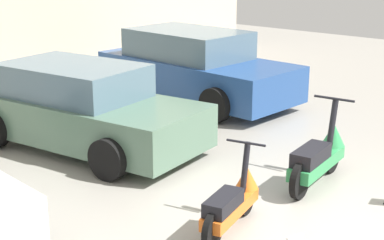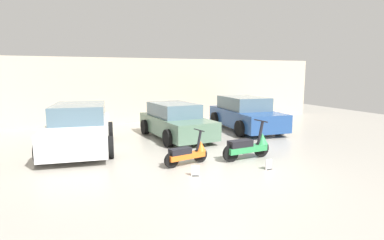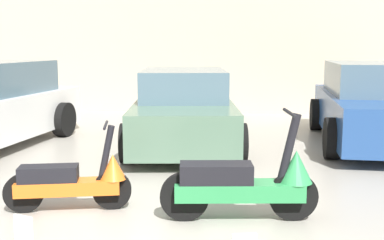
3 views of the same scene
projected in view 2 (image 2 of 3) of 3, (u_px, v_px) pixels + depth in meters
The scene contains 9 objects.
ground_plane at pixel (221, 170), 7.71m from camera, with size 28.00×28.00×0.00m, color #9E998E.
wall_back at pixel (149, 90), 15.39m from camera, with size 19.60×0.12×3.24m, color beige.
scooter_front_left at pixel (188, 153), 8.13m from camera, with size 1.32×0.58×0.94m.
scooter_front_right at pixel (249, 146), 8.67m from camera, with size 1.59×0.58×1.11m.
car_rear_left at pixel (80, 128), 9.83m from camera, with size 2.38×4.48×1.47m.
car_rear_center at pixel (175, 121), 11.61m from camera, with size 2.27×4.09×1.33m.
car_rear_right at pixel (245, 114), 13.30m from camera, with size 2.21×4.34×1.45m.
placard_near_left_scooter at pixel (195, 171), 7.27m from camera, with size 0.20×0.17×0.26m.
placard_near_right_scooter at pixel (269, 165), 7.77m from camera, with size 0.20×0.15×0.26m.
Camera 2 is at (-3.26, -6.71, 2.45)m, focal length 28.00 mm.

